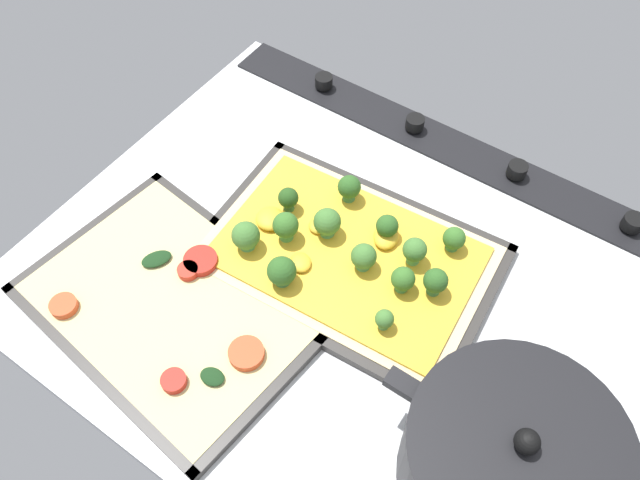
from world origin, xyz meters
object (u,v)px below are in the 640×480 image
baking_tray_back (173,306)px  baking_tray_front (347,259)px  broccoli_pizza (345,251)px  cooking_pot (509,463)px  veggie_pizza_back (174,304)px

baking_tray_back → baking_tray_front: bearing=-127.9°
baking_tray_front → broccoli_pizza: 1.73cm
baking_tray_back → cooking_pot: 42.13cm
veggie_pizza_back → cooking_pot: (-41.45, -3.82, 4.47)cm
baking_tray_back → cooking_pot: (-41.64, -3.84, 5.14)cm
broccoli_pizza → veggie_pizza_back: size_ratio=1.03×
broccoli_pizza → baking_tray_back: bearing=52.7°
broccoli_pizza → cooking_pot: size_ratio=1.29×
baking_tray_back → veggie_pizza_back: (-0.19, -0.02, 0.68)cm
veggie_pizza_back → broccoli_pizza: bearing=-126.9°
broccoli_pizza → baking_tray_back: 22.44cm
baking_tray_front → veggie_pizza_back: 22.51cm
baking_tray_front → baking_tray_back: bearing=52.1°
cooking_pot → broccoli_pizza: bearing=-26.4°
baking_tray_front → veggie_pizza_back: (13.71, 17.84, 0.68)cm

